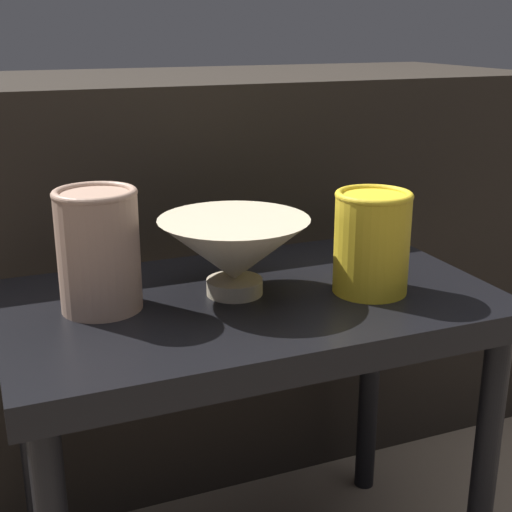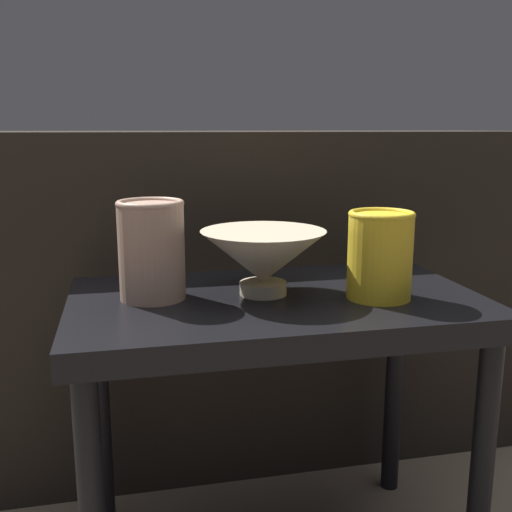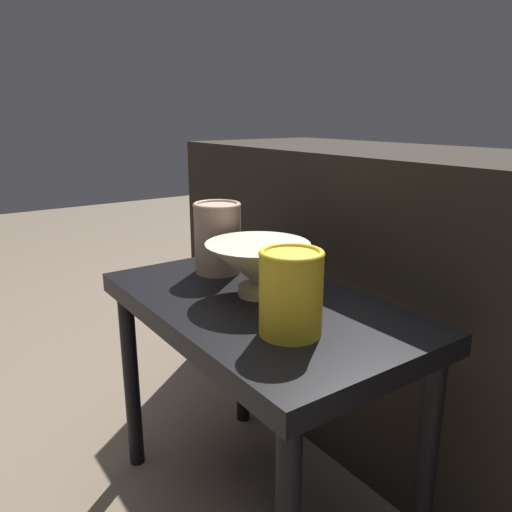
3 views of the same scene
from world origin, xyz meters
TOP-DOWN VIEW (x-y plane):
  - ground_plane at (0.00, 0.00)m, footprint 8.00×8.00m
  - table at (0.00, 0.00)m, footprint 0.66×0.39m
  - couch_backdrop at (0.00, 0.50)m, footprint 1.49×0.50m
  - bowl at (-0.02, 0.01)m, footprint 0.20×0.20m
  - vase_textured_left at (-0.20, 0.03)m, footprint 0.11×0.11m
  - vase_colorful_right at (0.16, -0.05)m, footprint 0.10×0.10m

SIDE VIEW (x-z plane):
  - ground_plane at x=0.00m, z-range 0.00..0.00m
  - couch_backdrop at x=0.00m, z-range 0.00..0.75m
  - table at x=0.00m, z-range 0.18..0.67m
  - bowl at x=-0.02m, z-range 0.50..0.60m
  - vase_colorful_right at x=0.16m, z-range 0.49..0.63m
  - vase_textured_left at x=-0.20m, z-range 0.49..0.65m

